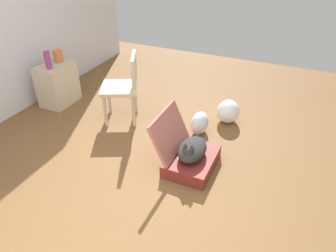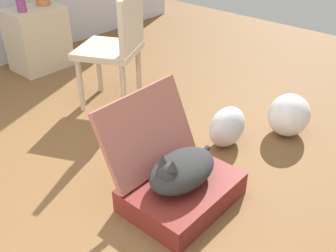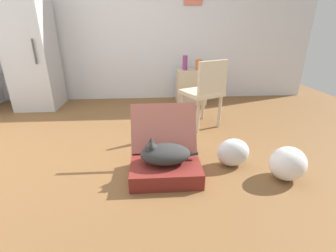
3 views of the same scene
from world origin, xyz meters
name	(u,v)px [view 1 (image 1 of 3)]	position (x,y,z in m)	size (l,w,h in m)	color
ground_plane	(140,178)	(0.00, 0.00, 0.00)	(7.68, 7.68, 0.00)	brown
suitcase_base	(192,161)	(0.39, -0.42, 0.07)	(0.62, 0.47, 0.15)	maroon
suitcase_lid	(170,133)	(0.39, -0.16, 0.37)	(0.62, 0.47, 0.04)	#B26356
cat	(192,149)	(0.38, -0.42, 0.23)	(0.52, 0.28, 0.23)	#2D2D2D
plastic_bag_white	(200,123)	(1.05, -0.28, 0.14)	(0.31, 0.20, 0.28)	silver
plastic_bag_clear	(228,111)	(1.46, -0.53, 0.15)	(0.32, 0.29, 0.31)	white
side_table	(58,84)	(0.98, 1.85, 0.29)	(0.51, 0.38, 0.58)	beige
vase_tall	(48,60)	(0.86, 1.81, 0.70)	(0.08, 0.08, 0.24)	#8C387A
vase_short	(58,56)	(1.11, 1.86, 0.66)	(0.13, 0.13, 0.16)	#CC6B38
chair	(125,85)	(0.98, 0.72, 0.49)	(0.59, 0.60, 0.89)	beige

